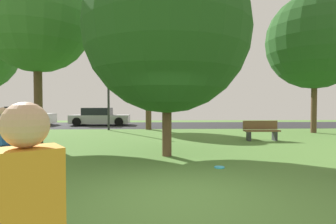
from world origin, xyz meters
The scene contains 12 objects.
ground_plane centered at (0.00, 0.00, 0.00)m, with size 44.00×44.00×0.00m, color #547F38.
road_strip centered at (0.00, 16.00, 0.00)m, with size 44.00×6.40×0.01m, color #28282B.
oak_tree_center centered at (8.64, 10.27, 5.26)m, with size 5.45×5.45×8.00m.
maple_tree_near centered at (-5.39, 6.54, 5.25)m, with size 4.53×4.53×7.53m.
birch_tree_lone centered at (-1.00, 12.57, 3.84)m, with size 3.23×3.23×5.48m.
maple_tree_far centered at (-0.06, 3.69, 4.02)m, with size 5.28×5.28×6.66m.
person_walking centered at (-3.72, 1.06, 0.88)m, with size 0.30×0.36×1.61m.
frisbee_disc centered at (1.27, 2.04, 0.01)m, with size 0.27×0.27×0.03m, color #2DB2E0.
parked_car_white centered at (-10.71, 16.23, 0.67)m, with size 4.13×2.00×1.46m.
parked_car_silver centered at (-4.97, 16.23, 0.62)m, with size 4.49×1.98×1.36m.
park_bench centered at (4.36, 7.16, 0.46)m, with size 1.60×0.45×0.90m.
street_lamp_post centered at (-3.51, 12.20, 2.25)m, with size 0.14×0.14×4.50m, color #2D2D33.
Camera 1 is at (-0.32, -4.90, 1.69)m, focal length 28.63 mm.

